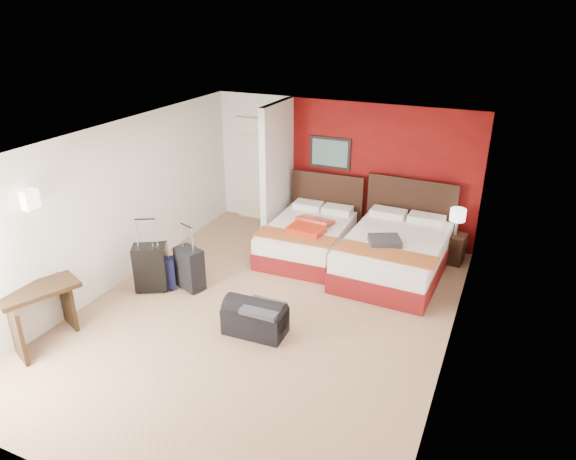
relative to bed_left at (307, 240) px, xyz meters
The scene contains 17 objects.
ground 2.08m from the bed_left, 85.27° to the right, with size 6.50×6.50×0.00m, color tan.
room_walls 1.70m from the bed_left, 152.92° to the right, with size 5.02×6.52×2.50m.
red_accent_panel 1.78m from the bed_left, 52.06° to the left, with size 3.50×0.04×2.50m, color maroon.
partition_wall 1.40m from the bed_left, 146.02° to the left, with size 0.12×1.20×2.50m, color silver.
entry_door 2.09m from the bed_left, 143.96° to the left, with size 0.82×0.06×2.05m, color silver.
bed_left is the anchor object (origin of this frame).
bed_right 1.55m from the bed_left, ahead, with size 1.50×2.14×0.64m, color silver.
red_suitcase_open 0.36m from the bed_left, 45.00° to the right, with size 0.59×0.81×0.10m, color red.
jacket_bundle 1.56m from the bed_left, 15.35° to the right, with size 0.47×0.38×0.11m, color #39393E.
nightstand 2.49m from the bed_left, 17.53° to the left, with size 0.36×0.36×0.51m, color black.
table_lamp 2.53m from the bed_left, 17.53° to the left, with size 0.26×0.26×0.46m, color white.
suitcase_black 2.73m from the bed_left, 128.75° to the right, with size 0.48×0.30×0.72m, color black.
suitcase_charcoal 2.20m from the bed_left, 122.89° to the right, with size 0.44×0.27×0.65m, color black.
suitcase_navy 2.56m from the bed_left, 127.49° to the right, with size 0.35×0.21×0.48m, color black.
duffel_bag 2.50m from the bed_left, 83.96° to the right, with size 0.82×0.44×0.42m, color black.
jacket_draped 2.58m from the bed_left, 80.76° to the right, with size 0.50×0.42×0.07m, color #39393E.
desk 4.34m from the bed_left, 119.50° to the right, with size 0.48×0.96×0.80m, color black.
Camera 1 is at (2.90, -5.66, 4.10)m, focal length 32.66 mm.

